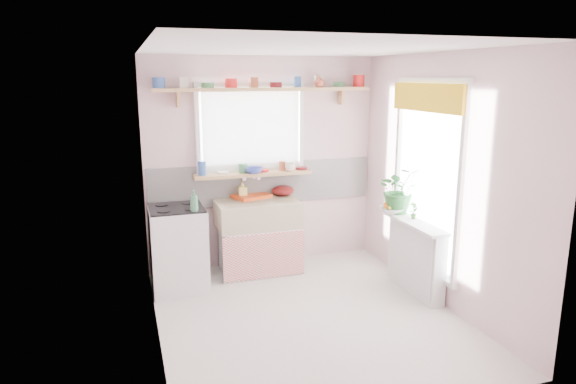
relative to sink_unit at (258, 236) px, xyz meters
name	(u,v)px	position (x,y,z in m)	size (l,w,h in m)	color
room	(338,159)	(0.81, -0.43, 0.94)	(3.20, 3.20, 3.20)	silver
sink_unit	(258,236)	(0.00, 0.00, 0.00)	(0.95, 0.65, 1.11)	white
cooker	(178,248)	(-0.95, -0.24, 0.03)	(0.58, 0.58, 0.93)	white
radiator_ledge	(416,256)	(1.45, -1.09, -0.03)	(0.22, 0.95, 0.78)	white
windowsill	(253,174)	(0.00, 0.19, 0.71)	(1.40, 0.22, 0.04)	tan
pine_shelf	(265,89)	(0.15, 0.18, 1.69)	(2.52, 0.24, 0.04)	tan
shelf_crockery	(263,83)	(0.13, 0.18, 1.76)	(2.47, 0.11, 0.12)	#3359A5
sill_crockery	(249,168)	(-0.05, 0.19, 0.78)	(1.35, 0.11, 0.12)	#3359A5
dish_tray	(251,196)	(-0.02, 0.21, 0.44)	(0.41, 0.31, 0.04)	#E14714
colander	(283,190)	(0.37, 0.21, 0.48)	(0.27, 0.27, 0.12)	maroon
jade_plant	(399,190)	(1.45, -0.69, 0.60)	(0.47, 0.41, 0.52)	#2A6A2E
fruit_bowl	(392,210)	(1.36, -0.69, 0.38)	(0.27, 0.27, 0.07)	white
herb_pot	(414,210)	(1.46, -0.98, 0.44)	(0.10, 0.07, 0.19)	#356428
soap_bottle_sink	(242,189)	(-0.13, 0.21, 0.53)	(0.10, 0.10, 0.21)	#E9D767
sill_cup	(290,167)	(0.44, 0.13, 0.77)	(0.12, 0.12, 0.09)	white
sill_bowl	(254,170)	(-0.01, 0.13, 0.76)	(0.21, 0.21, 0.07)	#364AB0
shelf_vase	(319,81)	(0.79, 0.12, 1.78)	(0.13, 0.13, 0.14)	#B24C36
cooker_bottle	(194,201)	(-0.79, -0.46, 0.60)	(0.09, 0.09, 0.22)	#3F7E55
fruit	(392,205)	(1.37, -0.69, 0.43)	(0.20, 0.14, 0.10)	orange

